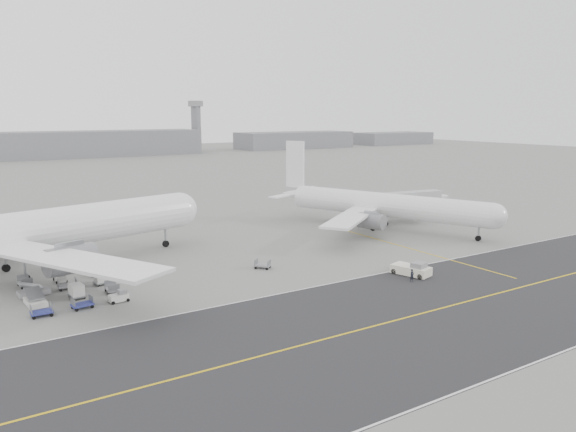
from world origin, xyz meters
TOP-DOWN VIEW (x-y plane):
  - ground at (0.00, 0.00)m, footprint 700.00×700.00m
  - taxiway at (5.02, -17.98)m, footprint 220.00×59.00m
  - horizon_buildings at (30.00, 260.00)m, footprint 520.00×28.00m
  - control_tower at (100.00, 265.00)m, footprint 7.00×7.00m
  - airliner_a at (-32.09, 25.98)m, footprint 64.42×63.00m
  - airliner_b at (37.60, 23.47)m, footprint 48.00×48.99m
  - pushback_tug at (18.15, -5.36)m, footprint 4.24×7.65m
  - jet_bridge at (50.33, 27.99)m, footprint 17.52×5.69m
  - gse_cluster at (-27.11, 12.94)m, footprint 17.34×21.21m
  - stray_dolly at (0.99, 10.00)m, footprint 2.69×2.83m
  - ground_crew_a at (15.66, -7.90)m, footprint 0.73×0.50m

SIDE VIEW (x-z plane):
  - ground at x=0.00m, z-range 0.00..0.00m
  - horizon_buildings at x=30.00m, z-range -14.00..14.00m
  - gse_cluster at x=-27.11m, z-range -0.98..0.98m
  - stray_dolly at x=0.99m, z-range -0.75..0.75m
  - taxiway at x=5.02m, z-range -0.01..0.03m
  - pushback_tug at x=18.15m, z-range -0.19..1.97m
  - ground_crew_a at x=15.66m, z-range 0.00..1.94m
  - jet_bridge at x=50.33m, z-range 1.29..7.82m
  - airliner_b at x=37.60m, z-range -3.76..14.02m
  - airliner_a at x=-32.09m, z-range -4.79..17.78m
  - control_tower at x=100.00m, z-range 0.63..31.88m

